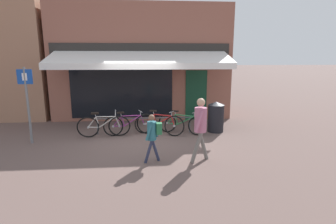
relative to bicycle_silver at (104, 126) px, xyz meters
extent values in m
plane|color=brown|center=(1.23, -0.21, -0.39)|extent=(160.00, 160.00, 0.00)
cube|color=#8E5647|center=(1.26, 3.80, 2.01)|extent=(7.57, 3.00, 4.80)
cube|color=black|center=(0.43, 2.29, 0.86)|extent=(4.16, 0.04, 2.20)
cube|color=#143D28|center=(3.53, 2.29, 0.66)|extent=(0.90, 0.04, 2.10)
cube|color=#282623|center=(1.26, 2.28, 2.57)|extent=(7.19, 0.06, 0.44)
cube|color=white|center=(1.26, 1.48, 2.24)|extent=(6.81, 1.66, 0.50)
cube|color=white|center=(1.26, 0.66, 1.92)|extent=(6.81, 0.03, 0.20)
cylinder|color=#47494F|center=(1.34, 0.34, 0.16)|extent=(3.32, 0.04, 0.04)
cylinder|color=#47494F|center=(-0.27, 0.34, -0.11)|extent=(0.04, 0.04, 0.55)
cylinder|color=#47494F|center=(2.95, 0.34, -0.11)|extent=(0.04, 0.04, 0.55)
torus|color=black|center=(0.51, 0.05, -0.03)|extent=(0.74, 0.21, 0.73)
cylinder|color=#9E9EA3|center=(0.51, 0.05, -0.03)|extent=(0.08, 0.08, 0.08)
torus|color=black|center=(-0.50, -0.04, -0.03)|extent=(0.74, 0.21, 0.73)
cylinder|color=#9E9EA3|center=(-0.50, -0.04, -0.03)|extent=(0.08, 0.08, 0.08)
cylinder|color=#BCB7B2|center=(0.13, -0.01, 0.14)|extent=(0.57, 0.04, 0.39)
cylinder|color=#BCB7B2|center=(0.09, -0.04, 0.32)|extent=(0.63, 0.09, 0.05)
cylinder|color=#BCB7B2|center=(-0.18, -0.04, 0.14)|extent=(0.12, 0.11, 0.38)
cylinder|color=#BCB7B2|center=(-0.33, -0.02, -0.04)|extent=(0.36, 0.07, 0.05)
cylinder|color=#BCB7B2|center=(-0.36, -0.05, 0.15)|extent=(0.31, 0.07, 0.38)
cylinder|color=#BCB7B2|center=(0.46, 0.02, 0.14)|extent=(0.15, 0.10, 0.35)
cylinder|color=#9E9EA3|center=(-0.23, -0.08, 0.38)|extent=(0.06, 0.05, 0.11)
cube|color=black|center=(-0.25, -0.09, 0.45)|extent=(0.25, 0.13, 0.06)
cylinder|color=#9E9EA3|center=(0.41, -0.02, 0.38)|extent=(0.03, 0.05, 0.14)
cylinder|color=#9E9EA3|center=(0.41, -0.03, 0.45)|extent=(0.07, 0.52, 0.10)
torus|color=black|center=(1.34, 0.36, -0.05)|extent=(0.68, 0.24, 0.68)
cylinder|color=#9E9EA3|center=(1.34, 0.36, -0.05)|extent=(0.08, 0.08, 0.07)
torus|color=black|center=(0.30, 0.11, -0.05)|extent=(0.68, 0.24, 0.68)
cylinder|color=#9E9EA3|center=(0.30, 0.11, -0.05)|extent=(0.08, 0.08, 0.07)
cylinder|color=#892D7A|center=(0.94, 0.27, 0.10)|extent=(0.58, 0.19, 0.36)
cylinder|color=#892D7A|center=(0.90, 0.27, 0.27)|extent=(0.65, 0.18, 0.05)
cylinder|color=#892D7A|center=(0.62, 0.20, 0.11)|extent=(0.12, 0.04, 0.36)
cylinder|color=#892D7A|center=(0.48, 0.16, -0.06)|extent=(0.37, 0.12, 0.05)
cylinder|color=#892D7A|center=(0.44, 0.16, 0.11)|extent=(0.32, 0.13, 0.35)
cylinder|color=#892D7A|center=(1.28, 0.35, 0.11)|extent=(0.15, 0.05, 0.33)
cylinder|color=#9E9EA3|center=(0.56, 0.20, 0.33)|extent=(0.05, 0.03, 0.11)
cube|color=black|center=(0.55, 0.20, 0.40)|extent=(0.26, 0.16, 0.06)
cylinder|color=#9E9EA3|center=(1.22, 0.35, 0.33)|extent=(0.03, 0.04, 0.14)
cylinder|color=#9E9EA3|center=(1.22, 0.36, 0.40)|extent=(0.14, 0.51, 0.05)
torus|color=black|center=(2.36, -0.05, -0.04)|extent=(0.70, 0.37, 0.71)
cylinder|color=#9E9EA3|center=(2.36, -0.05, -0.04)|extent=(0.09, 0.09, 0.08)
torus|color=black|center=(1.41, 0.33, -0.04)|extent=(0.70, 0.37, 0.71)
cylinder|color=#9E9EA3|center=(1.41, 0.33, -0.04)|extent=(0.09, 0.09, 0.08)
cylinder|color=#B21E1E|center=(2.00, 0.11, 0.12)|extent=(0.56, 0.21, 0.38)
cylinder|color=#B21E1E|center=(1.98, 0.14, 0.30)|extent=(0.60, 0.27, 0.05)
cylinder|color=#B21E1E|center=(1.71, 0.23, 0.13)|extent=(0.10, 0.11, 0.37)
cylinder|color=#B21E1E|center=(1.57, 0.26, -0.05)|extent=(0.35, 0.17, 0.05)
cylinder|color=#B21E1E|center=(1.55, 0.29, 0.14)|extent=(0.31, 0.11, 0.37)
cylinder|color=#B21E1E|center=(2.31, -0.02, 0.13)|extent=(0.14, 0.12, 0.34)
cylinder|color=#9E9EA3|center=(1.67, 0.27, 0.36)|extent=(0.06, 0.05, 0.11)
cube|color=black|center=(1.66, 0.28, 0.43)|extent=(0.26, 0.19, 0.06)
cylinder|color=#9E9EA3|center=(2.27, 0.03, 0.36)|extent=(0.04, 0.05, 0.14)
cylinder|color=#9E9EA3|center=(2.27, 0.03, 0.43)|extent=(0.22, 0.49, 0.08)
torus|color=black|center=(3.15, -0.02, -0.06)|extent=(0.65, 0.39, 0.67)
cylinder|color=#9E9EA3|center=(3.15, -0.02, -0.06)|extent=(0.09, 0.09, 0.08)
torus|color=black|center=(2.16, 0.46, -0.06)|extent=(0.65, 0.39, 0.67)
cylinder|color=#9E9EA3|center=(2.16, 0.46, -0.06)|extent=(0.09, 0.09, 0.08)
cylinder|color=#23703D|center=(2.78, 0.18, 0.09)|extent=(0.58, 0.26, 0.36)
cylinder|color=#23703D|center=(2.75, 0.21, 0.26)|extent=(0.63, 0.32, 0.05)
cylinder|color=#23703D|center=(2.48, 0.32, 0.10)|extent=(0.11, 0.12, 0.35)
cylinder|color=#23703D|center=(2.33, 0.37, -0.07)|extent=(0.36, 0.20, 0.05)
cylinder|color=#23703D|center=(2.30, 0.41, 0.10)|extent=(0.32, 0.14, 0.35)
cylinder|color=#23703D|center=(3.11, 0.03, 0.10)|extent=(0.14, 0.13, 0.32)
cylinder|color=#9E9EA3|center=(2.44, 0.37, 0.32)|extent=(0.06, 0.06, 0.11)
cube|color=black|center=(2.43, 0.38, 0.38)|extent=(0.26, 0.20, 0.06)
cylinder|color=#9E9EA3|center=(3.06, 0.07, 0.32)|extent=(0.04, 0.05, 0.14)
cylinder|color=#9E9EA3|center=(3.07, 0.08, 0.39)|extent=(0.24, 0.48, 0.08)
cylinder|color=slate|center=(2.68, -2.37, 0.00)|extent=(0.33, 0.14, 0.81)
cylinder|color=slate|center=(2.89, -2.18, 0.00)|extent=(0.33, 0.14, 0.81)
cylinder|color=#B26684|center=(2.79, -2.27, 0.70)|extent=(0.34, 0.34, 0.62)
sphere|color=tan|center=(2.79, -2.27, 1.15)|extent=(0.21, 0.21, 0.21)
cylinder|color=#B26684|center=(2.86, -2.09, 0.70)|extent=(0.27, 0.17, 0.55)
cylinder|color=#B26684|center=(2.72, -2.46, 0.70)|extent=(0.27, 0.17, 0.55)
cylinder|color=#282D47|center=(1.47, -2.31, -0.09)|extent=(0.24, 0.07, 0.61)
cylinder|color=#282D47|center=(1.65, -2.18, -0.09)|extent=(0.24, 0.07, 0.61)
cylinder|color=#286675|center=(1.56, -2.24, 0.44)|extent=(0.23, 0.23, 0.47)
sphere|color=brown|center=(1.56, -2.24, 0.77)|extent=(0.16, 0.16, 0.16)
cylinder|color=#286675|center=(1.63, -2.11, 0.44)|extent=(0.21, 0.11, 0.41)
cylinder|color=#286675|center=(1.49, -2.38, 0.44)|extent=(0.21, 0.11, 0.41)
cube|color=#23663D|center=(1.75, -2.25, 0.49)|extent=(0.14, 0.20, 0.28)
cylinder|color=black|center=(3.90, 0.38, 0.10)|extent=(0.56, 0.56, 0.97)
cone|color=#33353A|center=(3.90, 0.38, 0.64)|extent=(0.58, 0.58, 0.11)
cylinder|color=slate|center=(-2.15, -0.44, 0.78)|extent=(0.07, 0.07, 2.34)
cube|color=#14429E|center=(-2.15, -0.45, 1.67)|extent=(0.44, 0.02, 0.44)
cube|color=white|center=(-2.15, -0.47, 1.67)|extent=(0.14, 0.01, 0.22)
camera|label=1|loc=(1.46, -8.58, 2.24)|focal=28.00mm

